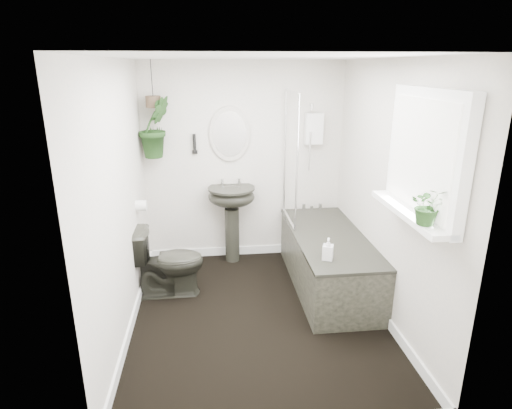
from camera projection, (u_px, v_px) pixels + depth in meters
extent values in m
cube|color=black|center=(258.00, 316.00, 4.02)|extent=(2.30, 2.80, 0.02)
cube|color=white|center=(258.00, 56.00, 3.30)|extent=(2.30, 2.80, 0.02)
cube|color=beige|center=(244.00, 163.00, 4.99)|extent=(2.30, 0.02, 2.30)
cube|color=beige|center=(288.00, 275.00, 2.33)|extent=(2.30, 0.02, 2.30)
cube|color=beige|center=(119.00, 203.00, 3.54)|extent=(0.02, 2.80, 2.30)
cube|color=beige|center=(388.00, 194.00, 3.78)|extent=(0.02, 2.80, 2.30)
cube|color=white|center=(258.00, 311.00, 4.00)|extent=(2.30, 2.80, 0.10)
cube|color=white|center=(314.00, 129.00, 4.89)|extent=(0.20, 0.10, 0.35)
ellipsoid|color=beige|center=(230.00, 134.00, 4.83)|extent=(0.46, 0.03, 0.62)
cylinder|color=black|center=(194.00, 144.00, 4.81)|extent=(0.04, 0.04, 0.22)
cylinder|color=white|center=(141.00, 206.00, 4.28)|extent=(0.11, 0.11, 0.11)
cube|color=white|center=(426.00, 155.00, 2.96)|extent=(0.08, 1.00, 0.90)
cube|color=white|center=(409.00, 212.00, 3.08)|extent=(0.18, 1.00, 0.04)
cube|color=white|center=(420.00, 155.00, 2.96)|extent=(0.01, 0.86, 0.76)
imported|color=black|center=(168.00, 261.00, 4.31)|extent=(0.70, 0.40, 0.72)
imported|color=black|center=(429.00, 206.00, 2.75)|extent=(0.28, 0.26, 0.26)
imported|color=black|center=(155.00, 127.00, 4.60)|extent=(0.46, 0.44, 0.66)
imported|color=black|center=(328.00, 249.00, 3.81)|extent=(0.12, 0.12, 0.20)
cylinder|color=#4D3B2B|center=(153.00, 102.00, 4.52)|extent=(0.16, 0.16, 0.12)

